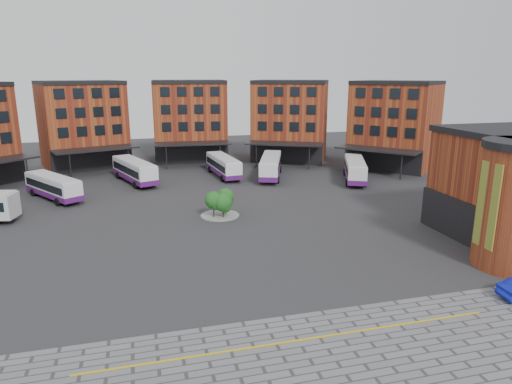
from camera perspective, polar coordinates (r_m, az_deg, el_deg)
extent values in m
plane|color=#28282B|center=(40.79, -4.22, -8.13)|extent=(160.00, 160.00, 0.00)
cube|color=gold|center=(29.21, 5.29, -17.98)|extent=(26.00, 0.15, 0.02)
cylinder|color=black|center=(73.24, -26.65, 2.22)|extent=(0.20, 0.20, 4.00)
cube|color=#9A4721|center=(84.35, -20.81, 7.71)|extent=(15.55, 13.69, 14.00)
cube|color=black|center=(80.36, -19.67, 3.90)|extent=(12.45, 4.71, 4.00)
cube|color=black|center=(83.91, -21.26, 12.65)|extent=(15.65, 13.97, 0.60)
cube|color=black|center=(79.26, -20.08, 8.99)|extent=(10.87, 3.87, 8.00)
cube|color=black|center=(77.79, -19.35, 5.09)|extent=(13.72, 8.39, 0.25)
cylinder|color=black|center=(75.39, -22.20, 3.01)|extent=(0.20, 0.20, 4.00)
cylinder|color=black|center=(77.67, -15.64, 3.86)|extent=(0.20, 0.20, 4.00)
cube|color=#9A4721|center=(86.93, -8.27, 8.67)|extent=(13.67, 10.88, 14.00)
cube|color=black|center=(82.79, -7.98, 4.90)|extent=(13.00, 1.41, 4.00)
cube|color=black|center=(86.51, -8.45, 13.49)|extent=(13.69, 11.18, 0.60)
cube|color=black|center=(81.71, -8.15, 9.86)|extent=(11.42, 0.95, 8.00)
cube|color=black|center=(80.16, -7.93, 6.03)|extent=(13.28, 5.30, 0.25)
cylinder|color=black|center=(78.61, -11.13, 4.25)|extent=(0.20, 0.20, 4.00)
cylinder|color=black|center=(79.07, -4.51, 4.54)|extent=(0.20, 0.20, 4.00)
cube|color=#9A4721|center=(86.09, 4.30, 8.73)|extent=(16.12, 14.81, 14.00)
cube|color=black|center=(82.00, 3.76, 4.92)|extent=(11.81, 6.35, 4.00)
cube|color=black|center=(85.66, 4.39, 13.59)|extent=(16.26, 15.08, 0.60)
cube|color=black|center=(80.91, 3.83, 9.93)|extent=(10.26, 5.33, 8.00)
cube|color=black|center=(79.39, 3.53, 6.06)|extent=(13.58, 9.82, 0.25)
cylinder|color=black|center=(78.76, 0.03, 4.55)|extent=(0.20, 0.20, 4.00)
cylinder|color=black|center=(77.40, 6.65, 4.27)|extent=(0.20, 0.20, 4.00)
cube|color=#9A4721|center=(81.85, 16.88, 7.84)|extent=(16.02, 16.39, 14.00)
cube|color=black|center=(78.01, 15.47, 3.92)|extent=(8.74, 10.28, 4.00)
cube|color=black|center=(81.39, 17.27, 12.95)|extent=(16.25, 16.58, 0.60)
cube|color=black|center=(76.88, 15.78, 9.18)|extent=(7.47, 8.86, 8.00)
cube|color=black|center=(75.49, 14.96, 5.16)|extent=(11.73, 12.79, 0.25)
cylinder|color=black|center=(75.86, 11.16, 3.88)|extent=(0.20, 0.20, 4.00)
cylinder|color=black|center=(72.73, 17.71, 3.01)|extent=(0.20, 0.20, 4.00)
cube|color=black|center=(47.91, 24.29, -3.40)|extent=(0.40, 12.00, 4.00)
cube|color=orange|center=(40.85, 26.96, -1.53)|extent=(0.12, 2.20, 7.00)
cylinder|color=gray|center=(52.20, -4.53, -2.92)|extent=(4.40, 4.40, 0.12)
cylinder|color=#332114|center=(51.31, -5.31, -2.45)|extent=(0.14, 0.14, 1.49)
sphere|color=#1E4F1A|center=(50.93, -5.34, -1.01)|extent=(1.95, 1.95, 1.95)
sphere|color=#1E4F1A|center=(50.94, -5.08, -1.52)|extent=(1.36, 1.36, 1.36)
cylinder|color=#332114|center=(52.71, -3.81, -1.98)|extent=(0.14, 0.14, 1.45)
sphere|color=#1E4F1A|center=(52.36, -3.83, -0.61)|extent=(2.00, 2.00, 2.00)
sphere|color=#1E4F1A|center=(52.37, -3.58, -1.10)|extent=(1.40, 1.40, 1.40)
cylinder|color=#332114|center=(51.12, -4.12, -2.60)|extent=(0.14, 0.14, 1.31)
sphere|color=#1E4F1A|center=(50.79, -4.15, -1.32)|extent=(2.06, 2.06, 2.06)
sphere|color=#1E4F1A|center=(50.79, -3.88, -1.78)|extent=(1.44, 1.44, 1.44)
cylinder|color=black|center=(58.20, -29.07, -2.43)|extent=(1.12, 0.56, 1.08)
cube|color=white|center=(64.11, -24.03, 0.71)|extent=(8.06, 10.39, 2.42)
cube|color=black|center=(64.07, -24.05, 0.86)|extent=(7.63, 9.71, 0.94)
cube|color=silver|center=(63.85, -24.15, 1.80)|extent=(7.73, 9.98, 0.12)
cube|color=black|center=(68.86, -25.93, 1.58)|extent=(1.81, 1.26, 1.08)
cube|color=#54176A|center=(64.30, -23.95, -0.04)|extent=(8.11, 10.45, 0.69)
cylinder|color=black|center=(67.05, -26.12, -0.07)|extent=(0.79, 0.98, 0.99)
cylinder|color=black|center=(67.97, -24.23, 0.33)|extent=(0.79, 0.98, 0.99)
cylinder|color=black|center=(60.83, -23.57, -1.16)|extent=(0.79, 0.98, 0.99)
cylinder|color=black|center=(61.85, -21.52, -0.71)|extent=(0.79, 0.98, 0.99)
cube|color=white|center=(69.92, -14.96, 2.69)|extent=(6.49, 12.05, 2.64)
cube|color=black|center=(69.88, -14.97, 2.84)|extent=(6.23, 11.18, 1.02)
cube|color=silver|center=(69.66, -15.04, 3.79)|extent=(6.23, 11.57, 0.13)
cube|color=black|center=(75.29, -16.48, 3.60)|extent=(2.19, 0.88, 1.18)
cube|color=#54176A|center=(70.11, -14.91, 1.94)|extent=(6.54, 12.10, 0.75)
cylinder|color=black|center=(73.31, -16.89, 1.99)|extent=(0.66, 1.12, 1.08)
cylinder|color=black|center=(74.13, -14.91, 2.26)|extent=(0.66, 1.12, 1.08)
cylinder|color=black|center=(66.29, -14.86, 0.84)|extent=(0.66, 1.12, 1.08)
cylinder|color=black|center=(67.19, -12.71, 1.16)|extent=(0.66, 1.12, 1.08)
cube|color=white|center=(71.85, -4.11, 3.38)|extent=(3.65, 11.40, 2.49)
cube|color=black|center=(71.82, -4.11, 3.52)|extent=(3.62, 10.51, 0.97)
cube|color=silver|center=(71.61, -4.13, 4.40)|extent=(3.50, 10.94, 0.12)
cube|color=black|center=(77.01, -5.29, 4.28)|extent=(2.16, 0.33, 1.12)
cube|color=#54176A|center=(72.03, -4.10, 2.68)|extent=(3.69, 11.44, 0.71)
cylinder|color=black|center=(75.16, -5.81, 2.83)|extent=(0.41, 1.04, 1.02)
cylinder|color=black|center=(75.83, -3.95, 2.97)|extent=(0.41, 1.04, 1.02)
cylinder|color=black|center=(68.41, -4.25, 1.69)|extent=(0.41, 1.04, 1.02)
cylinder|color=black|center=(69.14, -2.23, 1.86)|extent=(0.41, 1.04, 1.02)
cube|color=white|center=(70.86, 1.84, 3.35)|extent=(6.65, 12.17, 2.66)
cube|color=black|center=(70.82, 1.84, 3.50)|extent=(6.38, 11.29, 1.03)
cube|color=silver|center=(70.60, 1.85, 4.45)|extent=(6.38, 11.69, 0.13)
cube|color=black|center=(76.59, 2.10, 4.38)|extent=(2.21, 0.90, 1.20)
cube|color=#54176A|center=(71.05, 1.84, 2.60)|extent=(6.70, 12.22, 0.76)
cylinder|color=black|center=(74.97, 0.97, 2.90)|extent=(0.68, 1.13, 1.09)
cylinder|color=black|center=(74.82, 3.05, 2.86)|extent=(0.68, 1.13, 1.09)
cylinder|color=black|center=(67.51, 0.49, 1.59)|extent=(0.68, 1.13, 1.09)
cylinder|color=black|center=(67.35, 2.80, 1.54)|extent=(0.68, 1.13, 1.09)
cube|color=white|center=(70.24, 12.27, 2.86)|extent=(6.90, 11.61, 2.56)
cube|color=black|center=(70.21, 12.28, 3.01)|extent=(6.60, 10.79, 0.99)
cube|color=silver|center=(69.99, 12.33, 3.93)|extent=(6.63, 11.15, 0.13)
cube|color=black|center=(75.73, 12.00, 3.89)|extent=(2.09, 0.98, 1.15)
cube|color=#54176A|center=(70.43, 12.23, 2.13)|extent=(6.95, 11.67, 0.73)
cylinder|color=black|center=(74.03, 11.02, 2.46)|extent=(0.70, 1.09, 1.05)
cylinder|color=black|center=(74.21, 13.03, 2.38)|extent=(0.70, 1.09, 1.05)
cylinder|color=black|center=(66.85, 11.30, 1.15)|extent=(0.70, 1.09, 1.05)
cylinder|color=black|center=(67.05, 13.53, 1.07)|extent=(0.70, 1.09, 1.05)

